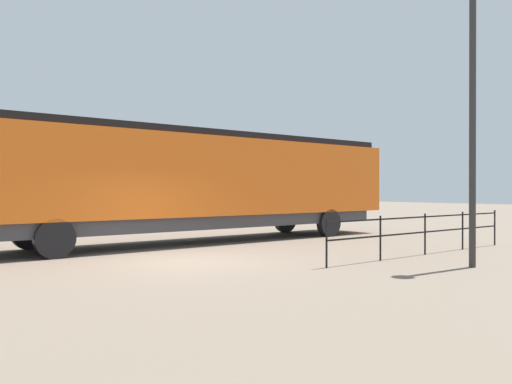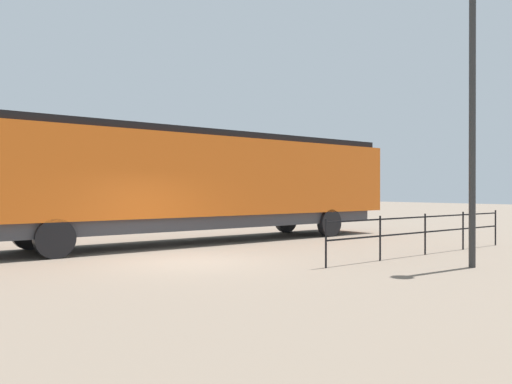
# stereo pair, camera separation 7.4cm
# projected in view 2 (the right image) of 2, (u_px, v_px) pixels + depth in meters

# --- Properties ---
(ground_plane) EXTENTS (120.00, 120.00, 0.00)m
(ground_plane) POSITION_uv_depth(u_px,v_px,m) (188.00, 262.00, 13.26)
(ground_plane) COLOR #756656
(locomotive) EXTENTS (2.97, 16.79, 3.96)m
(locomotive) POSITION_uv_depth(u_px,v_px,m) (211.00, 180.00, 18.53)
(locomotive) COLOR orange
(locomotive) RESTS_ON ground_plane
(lamp_post) EXTENTS (0.49, 0.49, 7.07)m
(lamp_post) POSITION_uv_depth(u_px,v_px,m) (472.00, 71.00, 12.27)
(lamp_post) COLOR #2D2D2D
(lamp_post) RESTS_ON ground_plane
(platform_fence) EXTENTS (0.05, 8.23, 1.20)m
(platform_fence) POSITION_uv_depth(u_px,v_px,m) (425.00, 228.00, 14.69)
(platform_fence) COLOR black
(platform_fence) RESTS_ON ground_plane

